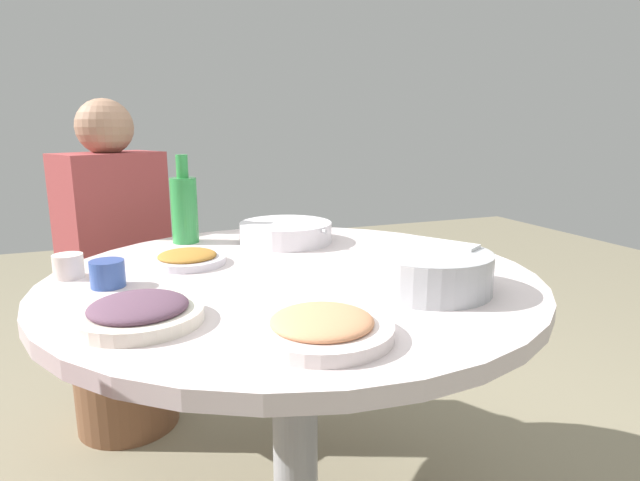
% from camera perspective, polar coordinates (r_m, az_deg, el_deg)
% --- Properties ---
extents(round_dining_table, '(1.19, 1.19, 0.76)m').
position_cam_1_polar(round_dining_table, '(1.33, -2.86, -7.94)').
color(round_dining_table, '#99999E').
rests_on(round_dining_table, ground).
extents(rice_bowl, '(0.28, 0.28, 0.10)m').
position_cam_1_polar(rice_bowl, '(1.18, 11.68, -3.15)').
color(rice_bowl, '#B2B5BA').
rests_on(rice_bowl, round_dining_table).
extents(soup_bowl, '(0.28, 0.28, 0.06)m').
position_cam_1_polar(soup_bowl, '(1.63, -3.74, 0.83)').
color(soup_bowl, silver).
rests_on(soup_bowl, round_dining_table).
extents(dish_eggplant, '(0.23, 0.23, 0.05)m').
position_cam_1_polar(dish_eggplant, '(1.03, -19.04, -7.30)').
color(dish_eggplant, silver).
rests_on(dish_eggplant, round_dining_table).
extents(dish_tofu_braise, '(0.20, 0.20, 0.04)m').
position_cam_1_polar(dish_tofu_braise, '(1.41, -14.18, -1.88)').
color(dish_tofu_braise, silver).
rests_on(dish_tofu_braise, round_dining_table).
extents(dish_shrimp, '(0.25, 0.25, 0.05)m').
position_cam_1_polar(dish_shrimp, '(0.91, 0.22, -9.32)').
color(dish_shrimp, silver).
rests_on(dish_shrimp, round_dining_table).
extents(green_bottle, '(0.08, 0.08, 0.27)m').
position_cam_1_polar(green_bottle, '(1.66, -14.50, 3.48)').
color(green_bottle, green).
rests_on(green_bottle, round_dining_table).
extents(tea_cup_near, '(0.08, 0.08, 0.06)m').
position_cam_1_polar(tea_cup_near, '(1.27, -22.04, -3.35)').
color(tea_cup_near, '#32509A').
rests_on(tea_cup_near, round_dining_table).
extents(tea_cup_far, '(0.07, 0.07, 0.06)m').
position_cam_1_polar(tea_cup_far, '(1.38, -25.62, -2.51)').
color(tea_cup_far, silver).
rests_on(tea_cup_far, round_dining_table).
extents(stool_for_diner_right, '(0.37, 0.37, 0.44)m').
position_cam_1_polar(stool_for_diner_right, '(2.15, -20.33, -12.92)').
color(stool_for_diner_right, brown).
rests_on(stool_for_diner_right, ground).
extents(diner_right, '(0.44, 0.45, 0.76)m').
position_cam_1_polar(diner_right, '(1.99, -21.50, 1.31)').
color(diner_right, '#2D333D').
rests_on(diner_right, stool_for_diner_right).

